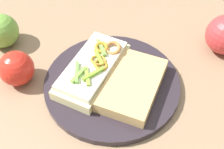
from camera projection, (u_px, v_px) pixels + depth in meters
ground_plane at (112, 86)px, 0.58m from camera, size 2.00×2.00×0.00m
plate at (112, 84)px, 0.58m from camera, size 0.26×0.26×0.01m
sandwich at (93, 68)px, 0.57m from camera, size 0.18×0.18×0.05m
bread_slice_side at (132, 85)px, 0.55m from camera, size 0.17×0.17×0.02m
apple_0 at (16, 68)px, 0.57m from camera, size 0.09×0.09×0.07m
apple_1 at (2, 31)px, 0.64m from camera, size 0.08×0.08×0.07m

